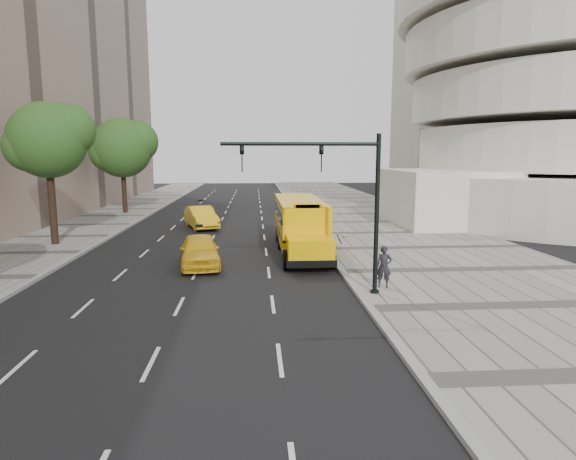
{
  "coord_description": "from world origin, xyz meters",
  "views": [
    {
      "loc": [
        1.85,
        -27.55,
        5.59
      ],
      "look_at": [
        3.5,
        -4.0,
        1.9
      ],
      "focal_mm": 30.0,
      "sensor_mm": 36.0,
      "label": 1
    }
  ],
  "objects": [
    {
      "name": "ground",
      "position": [
        0.0,
        0.0,
        0.0
      ],
      "size": [
        140.0,
        140.0,
        0.0
      ],
      "primitive_type": "plane",
      "color": "black",
      "rests_on": "ground"
    },
    {
      "name": "tree_b",
      "position": [
        -10.41,
        2.67,
        6.5
      ],
      "size": [
        5.11,
        4.54,
        8.74
      ],
      "color": "black",
      "rests_on": "ground"
    },
    {
      "name": "curb_museum",
      "position": [
        6.0,
        0.0,
        0.07
      ],
      "size": [
        0.3,
        140.0,
        0.15
      ],
      "primitive_type": "cube",
      "color": "gray",
      "rests_on": "ground"
    },
    {
      "name": "school_bus",
      "position": [
        4.5,
        0.4,
        1.76
      ],
      "size": [
        2.96,
        11.56,
        3.19
      ],
      "color": "#FBB700",
      "rests_on": "ground"
    },
    {
      "name": "sidewalk_museum",
      "position": [
        12.0,
        0.0,
        0.07
      ],
      "size": [
        12.0,
        140.0,
        0.15
      ],
      "primitive_type": "cube",
      "color": "gray",
      "rests_on": "ground"
    },
    {
      "name": "traffic_signal",
      "position": [
        5.19,
        -9.25,
        4.09
      ],
      "size": [
        6.18,
        0.36,
        6.4
      ],
      "color": "black",
      "rests_on": "ground"
    },
    {
      "name": "pedestrian",
      "position": [
        7.17,
        -8.49,
        1.02
      ],
      "size": [
        0.73,
        0.59,
        1.75
      ],
      "primitive_type": "imported",
      "rotation": [
        0.0,
        0.0,
        -0.3
      ],
      "color": "#232228",
      "rests_on": "sidewalk_museum"
    },
    {
      "name": "curb_far",
      "position": [
        -8.0,
        0.0,
        0.07
      ],
      "size": [
        0.3,
        140.0,
        0.15
      ],
      "primitive_type": "cube",
      "color": "gray",
      "rests_on": "ground"
    },
    {
      "name": "taxi_near",
      "position": [
        -0.93,
        -3.49,
        0.81
      ],
      "size": [
        2.51,
        4.95,
        1.62
      ],
      "primitive_type": "imported",
      "rotation": [
        0.0,
        0.0,
        0.13
      ],
      "color": "yellow",
      "rests_on": "ground"
    },
    {
      "name": "tree_c",
      "position": [
        -10.4,
        19.12,
        6.29
      ],
      "size": [
        6.22,
        5.53,
        9.01
      ],
      "color": "black",
      "rests_on": "ground"
    },
    {
      "name": "sidewalk_far",
      "position": [
        -11.0,
        0.0,
        0.07
      ],
      "size": [
        6.0,
        140.0,
        0.15
      ],
      "primitive_type": "cube",
      "color": "gray",
      "rests_on": "ground"
    },
    {
      "name": "taxi_far",
      "position": [
        -2.27,
        9.63,
        0.83
      ],
      "size": [
        3.29,
        5.34,
        1.66
      ],
      "primitive_type": "imported",
      "rotation": [
        0.0,
        0.0,
        0.33
      ],
      "color": "yellow",
      "rests_on": "ground"
    },
    {
      "name": "guggenheim",
      "position": [
        29.37,
        18.51,
        13.58
      ],
      "size": [
        33.2,
        42.2,
        35.0
      ],
      "color": "white",
      "rests_on": "ground"
    }
  ]
}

